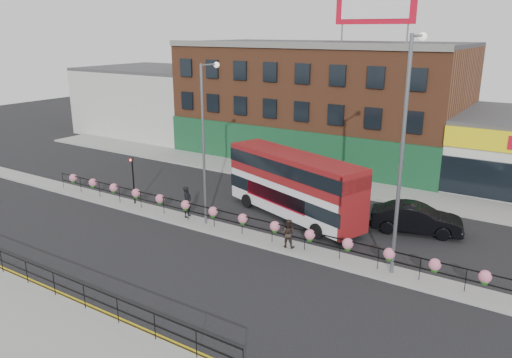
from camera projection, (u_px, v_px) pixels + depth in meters
The scene contains 18 objects.
ground at pixel (228, 233), 28.99m from camera, with size 120.00×120.00×0.00m, color black.
south_pavement at pixel (46, 332), 19.33m from camera, with size 60.00×4.00×0.15m, color gray.
north_pavement at pixel (319, 181), 38.61m from camera, with size 60.00×4.00×0.15m, color gray.
median at pixel (228, 231), 28.97m from camera, with size 60.00×1.60×0.15m, color gray.
yellow_line_inner at pixel (94, 307), 21.20m from camera, with size 60.00×0.10×0.01m, color gold.
yellow_line_outer at pixel (90, 309), 21.05m from camera, with size 60.00×0.10×0.01m, color gold.
brick_building at pixel (320, 100), 45.64m from camera, with size 25.00×12.21×10.30m.
warehouse_west at pixel (159, 100), 56.66m from camera, with size 15.50×12.00×7.30m.
billboard at pixel (375, 3), 35.94m from camera, with size 6.00×0.29×4.40m.
median_railing at pixel (228, 216), 28.69m from camera, with size 30.04×0.56×1.23m.
south_railing at pixel (53, 278), 21.65m from camera, with size 20.04×0.05×1.12m.
double_decker_bus at pixel (294, 180), 30.54m from camera, with size 10.31×5.57×4.08m.
car at pixel (416, 219), 28.79m from camera, with size 5.42×3.05×1.69m, color black.
pedestrian_a at pixel (187, 202), 30.76m from camera, with size 0.61×0.80×1.98m, color black.
pedestrian_b at pixel (288, 233), 26.49m from camera, with size 0.89×0.76×1.58m, color black.
lamp_column_west at pixel (206, 131), 28.61m from camera, with size 0.34×1.65×9.41m.
lamp_column_east at pixel (405, 137), 22.27m from camera, with size 0.40×1.94×11.06m.
traffic_light_median at pixel (133, 170), 32.78m from camera, with size 0.15×0.28×3.65m.
Camera 1 is at (16.01, -21.65, 11.31)m, focal length 35.00 mm.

